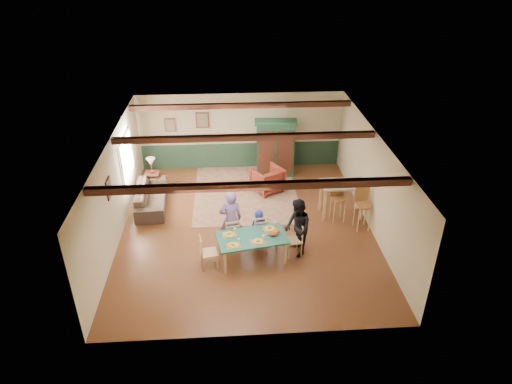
{
  "coord_description": "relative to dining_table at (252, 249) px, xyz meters",
  "views": [
    {
      "loc": [
        -0.46,
        -10.81,
        7.25
      ],
      "look_at": [
        0.26,
        0.03,
        1.15
      ],
      "focal_mm": 32.0,
      "sensor_mm": 36.0,
      "label": 1
    }
  ],
  "objects": [
    {
      "name": "dining_table",
      "position": [
        0.0,
        0.0,
        0.0
      ],
      "size": [
        1.86,
        1.25,
        0.72
      ],
      "primitive_type": null,
      "rotation": [
        0.0,
        0.0,
        0.18
      ],
      "color": "#1C5948",
      "rests_on": "floor"
    },
    {
      "name": "place_setting_far_right",
      "position": [
        0.47,
        0.33,
        0.41
      ],
      "size": [
        0.43,
        0.35,
        0.11
      ],
      "primitive_type": null,
      "rotation": [
        0.0,
        0.0,
        0.18
      ],
      "color": "yellow",
      "rests_on": "dining_table"
    },
    {
      "name": "bar_stool_right",
      "position": [
        3.17,
        1.25,
        0.26
      ],
      "size": [
        0.49,
        0.52,
        1.23
      ],
      "primitive_type": null,
      "rotation": [
        0.0,
        0.0,
        0.11
      ],
      "color": "#A3723F",
      "rests_on": "floor"
    },
    {
      "name": "wainscot_back",
      "position": [
        -0.06,
        5.46,
        0.09
      ],
      "size": [
        6.95,
        0.03,
        0.9
      ],
      "primitive_type": "cube",
      "color": "#1B3123",
      "rests_on": "floor"
    },
    {
      "name": "armoire",
      "position": [
        1.07,
        4.76,
        0.63
      ],
      "size": [
        1.43,
        0.64,
        1.97
      ],
      "primitive_type": "cube",
      "rotation": [
        0.0,
        0.0,
        -0.06
      ],
      "color": "#163825",
      "rests_on": "floor"
    },
    {
      "name": "place_setting_near_left",
      "position": [
        -0.47,
        -0.33,
        0.41
      ],
      "size": [
        0.43,
        0.35,
        0.11
      ],
      "primitive_type": null,
      "rotation": [
        0.0,
        0.0,
        0.18
      ],
      "color": "yellow",
      "rests_on": "dining_table"
    },
    {
      "name": "ceiling_beam_front",
      "position": [
        -0.06,
        -0.82,
        2.25
      ],
      "size": [
        6.95,
        0.16,
        0.16
      ],
      "primitive_type": "cube",
      "color": "#33170E",
      "rests_on": "ceiling"
    },
    {
      "name": "person_man",
      "position": [
        -0.51,
        0.68,
        0.47
      ],
      "size": [
        0.66,
        0.5,
        1.65
      ],
      "primitive_type": "imported",
      "rotation": [
        0.0,
        0.0,
        3.32
      ],
      "color": "#735796",
      "rests_on": "floor"
    },
    {
      "name": "sofa",
      "position": [
        -2.92,
        2.92,
        -0.03
      ],
      "size": [
        1.03,
        2.28,
        0.65
      ],
      "primitive_type": "imported",
      "rotation": [
        0.0,
        0.0,
        1.64
      ],
      "color": "#352921",
      "rests_on": "floor"
    },
    {
      "name": "ceiling_beam_mid",
      "position": [
        -0.06,
        1.88,
        2.25
      ],
      "size": [
        6.95,
        0.16,
        0.16
      ],
      "primitive_type": "cube",
      "color": "#33170E",
      "rests_on": "ceiling"
    },
    {
      "name": "ceiling_beam_back",
      "position": [
        -0.06,
        4.48,
        2.25
      ],
      "size": [
        6.95,
        0.16,
        0.16
      ],
      "primitive_type": "cube",
      "color": "#33170E",
      "rests_on": "ceiling"
    },
    {
      "name": "picture_back_b",
      "position": [
        -2.46,
        5.45,
        1.29
      ],
      "size": [
        0.38,
        0.04,
        0.48
      ],
      "primitive_type": null,
      "color": "gray",
      "rests_on": "wall_back"
    },
    {
      "name": "picture_back_a",
      "position": [
        -1.36,
        5.45,
        1.44
      ],
      "size": [
        0.45,
        0.04,
        0.55
      ],
      "primitive_type": null,
      "color": "gray",
      "rests_on": "wall_back"
    },
    {
      "name": "wall_left",
      "position": [
        -3.56,
        1.48,
        0.99
      ],
      "size": [
        0.02,
        8.0,
        2.7
      ],
      "primitive_type": "cube",
      "color": "beige",
      "rests_on": "floor"
    },
    {
      "name": "floor",
      "position": [
        -0.06,
        1.48,
        -0.36
      ],
      "size": [
        8.0,
        8.0,
        0.0
      ],
      "primitive_type": "plane",
      "color": "#542B17",
      "rests_on": "ground"
    },
    {
      "name": "dining_chair_end_left",
      "position": [
        -1.08,
        -0.2,
        0.1
      ],
      "size": [
        0.49,
        0.47,
        0.91
      ],
      "primitive_type": null,
      "rotation": [
        0.0,
        0.0,
        1.75
      ],
      "color": "tan",
      "rests_on": "floor"
    },
    {
      "name": "armchair",
      "position": [
        0.72,
        3.64,
        0.05
      ],
      "size": [
        1.19,
        1.2,
        0.81
      ],
      "primitive_type": "imported",
      "rotation": [
        0.0,
        0.0,
        -2.64
      ],
      "color": "#521510",
      "rests_on": "floor"
    },
    {
      "name": "window_left",
      "position": [
        -3.53,
        3.18,
        1.19
      ],
      "size": [
        0.06,
        1.6,
        1.3
      ],
      "primitive_type": null,
      "color": "white",
      "rests_on": "wall_left"
    },
    {
      "name": "person_child",
      "position": [
        0.24,
        0.82,
        0.12
      ],
      "size": [
        0.52,
        0.38,
        0.96
      ],
      "primitive_type": "imported",
      "rotation": [
        0.0,
        0.0,
        3.32
      ],
      "color": "navy",
      "rests_on": "floor"
    },
    {
      "name": "place_setting_near_center",
      "position": [
        0.14,
        -0.22,
        0.41
      ],
      "size": [
        0.43,
        0.35,
        0.11
      ],
      "primitive_type": null,
      "rotation": [
        0.0,
        0.0,
        0.18
      ],
      "color": "yellow",
      "rests_on": "dining_table"
    },
    {
      "name": "wall_right",
      "position": [
        3.44,
        1.48,
        0.99
      ],
      "size": [
        0.02,
        8.0,
        2.7
      ],
      "primitive_type": "cube",
      "color": "beige",
      "rests_on": "floor"
    },
    {
      "name": "counter_table",
      "position": [
        2.74,
        2.0,
        0.18
      ],
      "size": [
        1.29,
        0.76,
        1.07
      ],
      "primitive_type": null,
      "rotation": [
        0.0,
        0.0,
        0.01
      ],
      "color": "beige",
      "rests_on": "floor"
    },
    {
      "name": "table_lamp",
      "position": [
        -3.01,
        4.04,
        0.46
      ],
      "size": [
        0.29,
        0.29,
        0.51
      ],
      "primitive_type": null,
      "rotation": [
        0.0,
        0.0,
        -0.02
      ],
      "color": "#C8BA81",
      "rests_on": "end_table"
    },
    {
      "name": "area_rug",
      "position": [
        -0.0,
        3.5,
        -0.35
      ],
      "size": [
        3.27,
        3.88,
        0.01
      ],
      "primitive_type": "cube",
      "rotation": [
        0.0,
        0.0,
        -0.0
      ],
      "color": "tan",
      "rests_on": "floor"
    },
    {
      "name": "bar_stool_left",
      "position": [
        2.58,
        1.72,
        0.23
      ],
      "size": [
        0.46,
        0.5,
        1.18
      ],
      "primitive_type": null,
      "rotation": [
        0.0,
        0.0,
        0.1
      ],
      "color": "#A3723F",
      "rests_on": "floor"
    },
    {
      "name": "cat",
      "position": [
        0.53,
        0.0,
        0.44
      ],
      "size": [
        0.36,
        0.19,
        0.17
      ],
      "primitive_type": null,
      "rotation": [
        0.0,
        0.0,
        0.18
      ],
      "color": "#D85B26",
      "rests_on": "dining_table"
    },
    {
      "name": "dining_chair_end_right",
      "position": [
        1.08,
        0.2,
        0.1
      ],
      "size": [
        0.49,
        0.47,
        0.91
      ],
      "primitive_type": null,
      "rotation": [
        0.0,
        0.0,
        -1.39
      ],
      "color": "tan",
      "rests_on": "floor"
    },
    {
      "name": "dining_chair_far_right",
      "position": [
        0.25,
        0.75,
        0.1
      ],
      "size": [
        0.47,
        0.49,
        0.91
      ],
      "primitive_type": null,
      "rotation": [
        0.0,
        0.0,
        3.32
      ],
      "color": "tan",
      "rests_on": "floor"
    },
    {
      "name": "wall_back",
      "position": [
        -0.06,
        5.48,
        0.99
      ],
      "size": [
        7.0,
        0.02,
        2.7
      ],
      "primitive_type": "cube",
      "color": "beige",
      "rests_on": "floor"
    },
    {
      "name": "ceiling",
      "position": [
        -0.06,
        1.48,
        2.34
      ],
      "size": [
        7.0,
        8.0,
        0.02
      ],
      "primitive_type": "cube",
      "color": "silver",
      "rests_on": "wall_back"
    },
    {
      "name": "person_woman",
      "position": [
        1.17,
        0.22,
        0.43
      ],
      "size": [
        0.73,
        0.86,
        1.58
      ],
      "primitive_type": "imported",
      "rotation": [
        0.0,
        0.0,
        -1.39
      ],
      "color": "black",
      "rests_on": "floor"
    },
    {
      "name": "picture_left_wall",
      "position": [
        -3.53,
        0.88,
        1.39
      ],
      "size": [
        0.04,
        0.42,
        0.52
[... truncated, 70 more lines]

